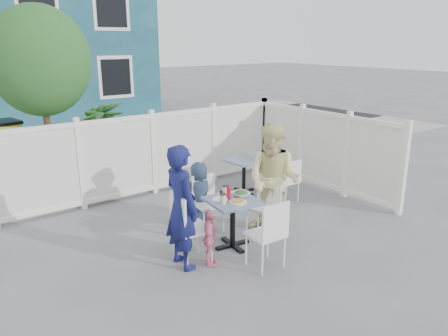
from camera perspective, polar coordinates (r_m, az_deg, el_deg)
ground at (r=6.99m, az=-0.32°, el=-8.67°), size 80.00×80.00×0.00m
near_sidewalk at (r=10.10m, az=-13.23°, el=-1.09°), size 24.00×2.60×0.01m
street at (r=13.47m, az=-19.65°, el=2.72°), size 24.00×5.00×0.01m
far_sidewalk at (r=16.41m, az=-22.96°, el=4.69°), size 24.00×1.60×0.01m
fence_back at (r=8.71m, az=-9.22°, el=1.69°), size 5.86×0.08×1.60m
fence_right at (r=9.10m, az=12.75°, el=2.13°), size 0.08×3.66×1.60m
tree at (r=8.68m, az=-22.90°, el=12.71°), size 1.80×1.62×3.59m
utility_cabinet at (r=9.47m, az=-27.18°, el=0.80°), size 0.85×0.67×1.42m
potted_shrub_a at (r=9.00m, az=-15.50°, el=2.65°), size 1.30×1.30×1.83m
potted_shrub_b at (r=9.87m, az=-4.03°, el=3.24°), size 1.41×1.26×1.45m
main_table at (r=6.39m, az=1.14°, el=-5.55°), size 0.77×0.77×0.74m
spare_table at (r=8.67m, az=2.63°, el=0.15°), size 0.70×0.70×0.70m
chair_left at (r=5.94m, az=-4.91°, el=-7.17°), size 0.49×0.50×1.01m
chair_right at (r=6.88m, az=5.42°, el=-4.27°), size 0.51×0.52×0.93m
chair_back at (r=7.00m, az=-2.28°, el=-4.00°), size 0.45×0.44×0.89m
chair_near at (r=5.82m, az=6.00°, el=-8.08°), size 0.46×0.44×0.96m
chair_spare at (r=8.21m, az=8.55°, el=-1.32°), size 0.39×0.37×0.84m
man at (r=5.79m, az=-5.56°, el=-5.10°), size 0.42×0.62×1.69m
woman at (r=6.80m, az=6.51°, el=-1.55°), size 0.96×1.05×1.76m
boy at (r=7.10m, az=-3.24°, el=-3.53°), size 0.59×0.45×1.09m
toddler at (r=5.94m, az=-1.87°, el=-9.13°), size 0.44×0.49×0.80m
plate_main at (r=6.22m, az=1.83°, el=-4.46°), size 0.25×0.25×0.02m
plate_side at (r=6.32m, az=-0.54°, el=-4.11°), size 0.23×0.23×0.02m
salad_bowl at (r=6.46m, az=2.24°, el=-3.42°), size 0.25×0.25×0.06m
coffee_cup_a at (r=6.16m, az=-0.12°, el=-4.08°), size 0.09×0.09×0.13m
coffee_cup_b at (r=6.50m, az=0.14°, el=-2.96°), size 0.09×0.09×0.13m
ketchup_bottle at (r=6.31m, az=0.62°, el=-3.30°), size 0.06×0.06×0.19m
salt_shaker at (r=6.41m, az=-0.75°, el=-3.54°), size 0.03×0.03×0.07m
pepper_shaker at (r=6.48m, az=-0.39°, el=-3.29°), size 0.03×0.03×0.07m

